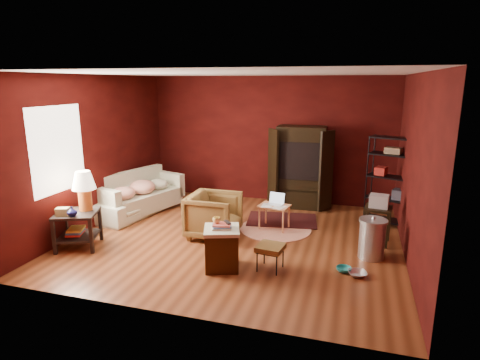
# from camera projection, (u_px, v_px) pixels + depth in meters

# --- Properties ---
(room) EXTENTS (5.54, 5.04, 2.84)m
(room) POSITION_uv_depth(u_px,v_px,m) (234.00, 159.00, 6.70)
(room) COLOR brown
(room) RESTS_ON ground
(sofa) EXTENTS (0.93, 2.11, 0.80)m
(sofa) POSITION_uv_depth(u_px,v_px,m) (137.00, 194.00, 8.31)
(sofa) COLOR beige
(sofa) RESTS_ON ground
(armchair) EXTENTS (0.78, 0.84, 0.86)m
(armchair) POSITION_uv_depth(u_px,v_px,m) (214.00, 213.00, 7.01)
(armchair) COLOR black
(armchair) RESTS_ON ground
(pet_bowl_steel) EXTENTS (0.27, 0.13, 0.26)m
(pet_bowl_steel) POSITION_uv_depth(u_px,v_px,m) (358.00, 267.00, 5.62)
(pet_bowl_steel) COLOR silver
(pet_bowl_steel) RESTS_ON ground
(pet_bowl_turquoise) EXTENTS (0.23, 0.15, 0.22)m
(pet_bowl_turquoise) POSITION_uv_depth(u_px,v_px,m) (344.00, 265.00, 5.76)
(pet_bowl_turquoise) COLOR teal
(pet_bowl_turquoise) RESTS_ON ground
(vase) EXTENTS (0.21, 0.21, 0.16)m
(vase) POSITION_uv_depth(u_px,v_px,m) (72.00, 212.00, 6.29)
(vase) COLOR #0B0D3B
(vase) RESTS_ON side_table
(mug) EXTENTS (0.14, 0.12, 0.11)m
(mug) POSITION_uv_depth(u_px,v_px,m) (216.00, 219.00, 5.76)
(mug) COLOR #FFE37C
(mug) RESTS_ON hamper
(side_table) EXTENTS (0.82, 0.82, 1.26)m
(side_table) POSITION_uv_depth(u_px,v_px,m) (81.00, 202.00, 6.54)
(side_table) COLOR black
(side_table) RESTS_ON ground
(sofa_cushions) EXTENTS (1.28, 2.01, 0.79)m
(sofa_cushions) POSITION_uv_depth(u_px,v_px,m) (139.00, 195.00, 8.33)
(sofa_cushions) COLOR beige
(sofa_cushions) RESTS_ON sofa
(hamper) EXTENTS (0.64, 0.64, 0.71)m
(hamper) POSITION_uv_depth(u_px,v_px,m) (222.00, 247.00, 5.83)
(hamper) COLOR #462810
(hamper) RESTS_ON ground
(footstool) EXTENTS (0.41, 0.41, 0.38)m
(footstool) POSITION_uv_depth(u_px,v_px,m) (270.00, 248.00, 5.78)
(footstool) COLOR black
(footstool) RESTS_ON ground
(rug_round) EXTENTS (1.68, 1.68, 0.01)m
(rug_round) POSITION_uv_depth(u_px,v_px,m) (275.00, 229.00, 7.45)
(rug_round) COLOR beige
(rug_round) RESTS_ON ground
(rug_oriental) EXTENTS (1.46, 1.08, 0.01)m
(rug_oriental) POSITION_uv_depth(u_px,v_px,m) (282.00, 220.00, 7.92)
(rug_oriental) COLOR #451213
(rug_oriental) RESTS_ON ground
(laptop_desk) EXTENTS (0.60, 0.50, 0.67)m
(laptop_desk) POSITION_uv_depth(u_px,v_px,m) (275.00, 208.00, 7.38)
(laptop_desk) COLOR #FFAD74
(laptop_desk) RESTS_ON ground
(tv_armoire) EXTENTS (1.39, 0.76, 1.76)m
(tv_armoire) POSITION_uv_depth(u_px,v_px,m) (300.00, 166.00, 8.58)
(tv_armoire) COLOR black
(tv_armoire) RESTS_ON ground
(wire_shelving) EXTENTS (0.90, 0.60, 1.69)m
(wire_shelving) POSITION_uv_depth(u_px,v_px,m) (391.00, 178.00, 7.47)
(wire_shelving) COLOR black
(wire_shelving) RESTS_ON ground
(small_stand) EXTENTS (0.48, 0.48, 0.85)m
(small_stand) POSITION_uv_depth(u_px,v_px,m) (378.00, 207.00, 6.67)
(small_stand) COLOR black
(small_stand) RESTS_ON ground
(trash_can) EXTENTS (0.44, 0.44, 0.67)m
(trash_can) POSITION_uv_depth(u_px,v_px,m) (372.00, 238.00, 6.18)
(trash_can) COLOR silver
(trash_can) RESTS_ON ground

